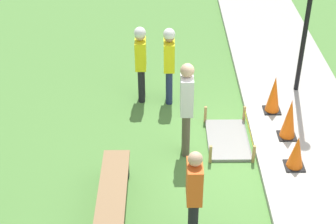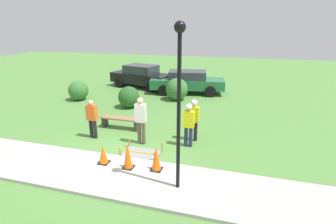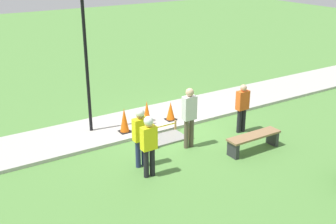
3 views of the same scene
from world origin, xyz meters
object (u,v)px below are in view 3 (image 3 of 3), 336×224
object	(u,v)px
bystander_in_orange_shirt	(242,106)
lamppost_near	(85,43)
park_bench	(254,139)
bystander_in_gray_shirt	(189,114)
traffic_cone_sidewalk_edge	(124,120)
worker_supervisor	(141,133)
worker_assistant	(149,142)
traffic_cone_near_patch	(171,111)
traffic_cone_far_patch	(147,113)

from	to	relation	value
bystander_in_orange_shirt	lamppost_near	world-z (taller)	lamppost_near
park_bench	bystander_in_gray_shirt	size ratio (longest dim) A/B	0.95
traffic_cone_sidewalk_edge	worker_supervisor	size ratio (longest dim) A/B	0.47
worker_assistant	lamppost_near	size ratio (longest dim) A/B	0.38
traffic_cone_near_patch	bystander_in_orange_shirt	bearing A→B (deg)	128.88
traffic_cone_near_patch	park_bench	xyz separation A→B (m)	(-0.89, 3.08, -0.06)
traffic_cone_near_patch	bystander_in_gray_shirt	distance (m)	2.07
traffic_cone_sidewalk_edge	lamppost_near	bearing A→B (deg)	-38.66
traffic_cone_near_patch	worker_supervisor	distance (m)	3.23
traffic_cone_near_patch	traffic_cone_sidewalk_edge	xyz separation A→B (m)	(1.77, 0.08, 0.08)
traffic_cone_sidewalk_edge	bystander_in_orange_shirt	bearing A→B (deg)	151.41
worker_supervisor	bystander_in_gray_shirt	distance (m)	1.79
worker_supervisor	lamppost_near	size ratio (longest dim) A/B	0.39
worker_supervisor	bystander_in_gray_shirt	size ratio (longest dim) A/B	0.91
traffic_cone_far_patch	lamppost_near	bearing A→B (deg)	-17.68
traffic_cone_near_patch	lamppost_near	xyz separation A→B (m)	(2.62, -0.60, 2.49)
traffic_cone_near_patch	worker_assistant	xyz separation A→B (m)	(2.40, 2.74, 0.57)
traffic_cone_far_patch	bystander_in_gray_shirt	xyz separation A→B (m)	(-0.32, 1.93, 0.55)
traffic_cone_far_patch	bystander_in_orange_shirt	size ratio (longest dim) A/B	0.51
park_bench	traffic_cone_sidewalk_edge	bearing A→B (deg)	-48.44
park_bench	worker_assistant	xyz separation A→B (m)	(3.30, -0.34, 0.63)
worker_assistant	lamppost_near	xyz separation A→B (m)	(0.22, -3.35, 1.92)
traffic_cone_sidewalk_edge	bystander_in_orange_shirt	size ratio (longest dim) A/B	0.50
worker_assistant	bystander_in_orange_shirt	bearing A→B (deg)	-167.21
worker_assistant	bystander_in_orange_shirt	xyz separation A→B (m)	(-3.90, -0.89, -0.09)
traffic_cone_far_patch	lamppost_near	size ratio (longest dim) A/B	0.19
traffic_cone_near_patch	worker_supervisor	world-z (taller)	worker_supervisor
traffic_cone_sidewalk_edge	worker_supervisor	bearing A→B (deg)	75.08
traffic_cone_far_patch	worker_assistant	size ratio (longest dim) A/B	0.49
traffic_cone_near_patch	worker_supervisor	size ratio (longest dim) A/B	0.38
lamppost_near	bystander_in_orange_shirt	bearing A→B (deg)	149.13
bystander_in_gray_shirt	bystander_in_orange_shirt	bearing A→B (deg)	-179.28
bystander_in_orange_shirt	worker_supervisor	bearing A→B (deg)	4.58
traffic_cone_sidewalk_edge	worker_assistant	xyz separation A→B (m)	(0.63, 2.67, 0.49)
traffic_cone_far_patch	bystander_in_orange_shirt	bearing A→B (deg)	141.31
worker_supervisor	bystander_in_gray_shirt	xyz separation A→B (m)	(-1.76, -0.28, 0.07)
bystander_in_orange_shirt	bystander_in_gray_shirt	xyz separation A→B (m)	(2.06, 0.03, 0.16)
park_bench	traffic_cone_near_patch	bearing A→B (deg)	-73.82
traffic_cone_near_patch	traffic_cone_far_patch	distance (m)	0.89
traffic_cone_near_patch	traffic_cone_sidewalk_edge	size ratio (longest dim) A/B	0.80
worker_assistant	traffic_cone_sidewalk_edge	bearing A→B (deg)	-103.38
worker_supervisor	bystander_in_orange_shirt	xyz separation A→B (m)	(-3.82, -0.31, -0.09)
traffic_cone_far_patch	traffic_cone_sidewalk_edge	world-z (taller)	traffic_cone_far_patch
traffic_cone_near_patch	worker_supervisor	bearing A→B (deg)	42.92
worker_supervisor	bystander_in_gray_shirt	bearing A→B (deg)	-170.96
traffic_cone_far_patch	bystander_in_gray_shirt	bearing A→B (deg)	99.44
bystander_in_gray_shirt	lamppost_near	bearing A→B (deg)	-50.41
lamppost_near	bystander_in_gray_shirt	bearing A→B (deg)	129.59
traffic_cone_near_patch	bystander_in_orange_shirt	world-z (taller)	bystander_in_orange_shirt
traffic_cone_far_patch	traffic_cone_sidewalk_edge	bearing A→B (deg)	8.17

